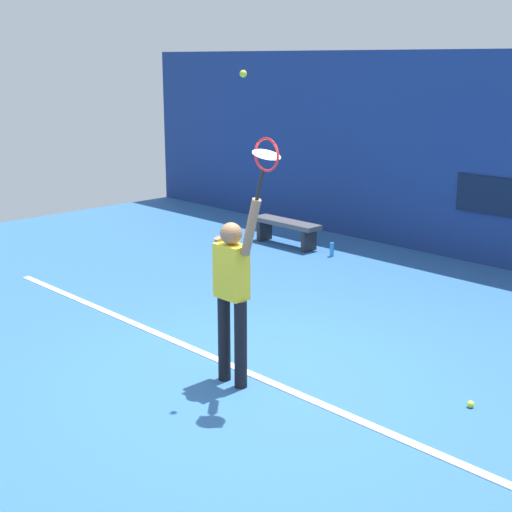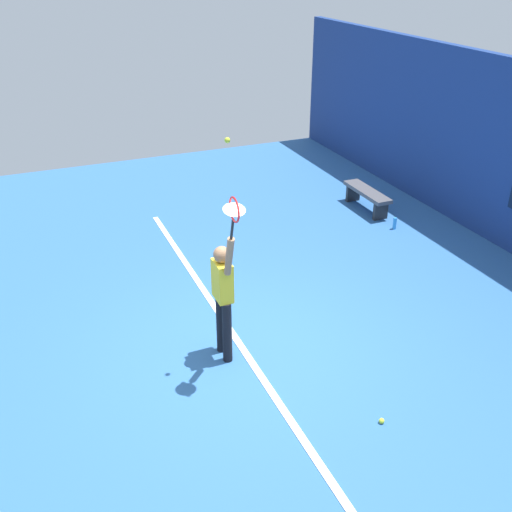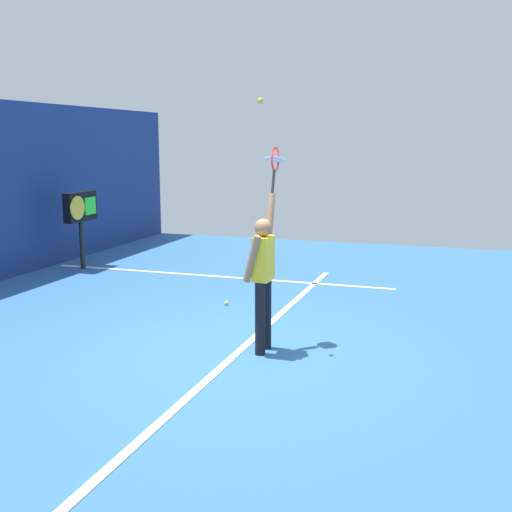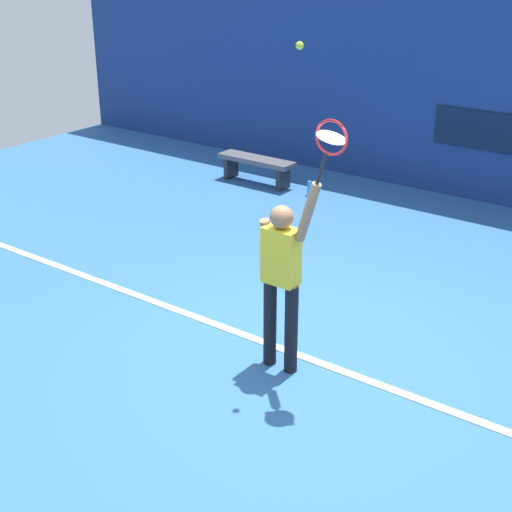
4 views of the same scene
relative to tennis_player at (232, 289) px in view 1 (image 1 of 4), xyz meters
name	(u,v)px [view 1 (image 1 of 4)]	position (x,y,z in m)	size (l,w,h in m)	color
ground_plane	(252,374)	(-0.03, 0.30, -1.01)	(18.00, 18.00, 0.00)	#2D609E
court_baseline	(251,374)	(-0.03, 0.28, -1.00)	(10.00, 0.10, 0.01)	white
tennis_player	(232,289)	(0.00, 0.00, 0.00)	(0.65, 0.31, 1.98)	black
tennis_racket	(266,158)	(0.47, 0.00, 1.35)	(0.39, 0.27, 0.63)	black
tennis_ball	(243,74)	(0.10, 0.07, 2.09)	(0.07, 0.07, 0.07)	#CCE033
court_bench	(286,227)	(-3.69, 4.60, -0.67)	(1.40, 0.36, 0.45)	#4C4C51
water_bottle	(332,250)	(-2.61, 4.60, -0.89)	(0.07, 0.07, 0.24)	#338CD8
spare_ball	(471,404)	(1.99, 1.27, -0.98)	(0.07, 0.07, 0.07)	#CCE033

